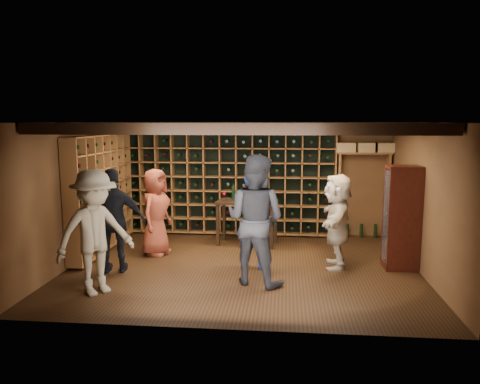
# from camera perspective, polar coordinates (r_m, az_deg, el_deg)

# --- Properties ---
(ground) EXTENTS (6.00, 6.00, 0.00)m
(ground) POSITION_cam_1_polar(r_m,az_deg,el_deg) (8.29, 0.29, -9.09)
(ground) COLOR #341D0E
(ground) RESTS_ON ground
(room_shell) EXTENTS (6.00, 6.00, 6.00)m
(room_shell) POSITION_cam_1_polar(r_m,az_deg,el_deg) (7.95, 0.34, 7.89)
(room_shell) COLOR brown
(room_shell) RESTS_ON ground
(wine_rack_back) EXTENTS (4.65, 0.30, 2.20)m
(wine_rack_back) POSITION_cam_1_polar(r_m,az_deg,el_deg) (10.36, -1.42, 1.02)
(wine_rack_back) COLOR brown
(wine_rack_back) RESTS_ON ground
(wine_rack_left) EXTENTS (0.30, 2.65, 2.20)m
(wine_rack_left) POSITION_cam_1_polar(r_m,az_deg,el_deg) (9.48, -16.52, -0.05)
(wine_rack_left) COLOR brown
(wine_rack_left) RESTS_ON ground
(crate_shelf) EXTENTS (1.20, 0.32, 2.07)m
(crate_shelf) POSITION_cam_1_polar(r_m,az_deg,el_deg) (10.37, 14.90, 3.06)
(crate_shelf) COLOR brown
(crate_shelf) RESTS_ON ground
(display_cabinet) EXTENTS (0.55, 0.50, 1.75)m
(display_cabinet) POSITION_cam_1_polar(r_m,az_deg,el_deg) (8.47, 19.06, -3.20)
(display_cabinet) COLOR #3A120B
(display_cabinet) RESTS_ON ground
(man_blue_shirt) EXTENTS (0.73, 0.60, 1.74)m
(man_blue_shirt) POSITION_cam_1_polar(r_m,az_deg,el_deg) (8.05, 1.53, -3.22)
(man_blue_shirt) COLOR navy
(man_blue_shirt) RESTS_ON ground
(man_grey_suit) EXTENTS (1.21, 1.10, 2.02)m
(man_grey_suit) POSITION_cam_1_polar(r_m,az_deg,el_deg) (7.26, 1.87, -3.39)
(man_grey_suit) COLOR black
(man_grey_suit) RESTS_ON ground
(guest_red_floral) EXTENTS (0.70, 0.90, 1.64)m
(guest_red_floral) POSITION_cam_1_polar(r_m,az_deg,el_deg) (8.98, -10.23, -2.43)
(guest_red_floral) COLOR maroon
(guest_red_floral) RESTS_ON ground
(guest_woman_black) EXTENTS (1.09, 0.60, 1.76)m
(guest_woman_black) POSITION_cam_1_polar(r_m,az_deg,el_deg) (8.07, -15.11, -3.42)
(guest_woman_black) COLOR black
(guest_woman_black) RESTS_ON ground
(guest_khaki) EXTENTS (1.30, 1.34, 1.84)m
(guest_khaki) POSITION_cam_1_polar(r_m,az_deg,el_deg) (7.15, -17.26, -4.72)
(guest_khaki) COLOR #7D7156
(guest_khaki) RESTS_ON ground
(guest_beige) EXTENTS (0.63, 1.56, 1.63)m
(guest_beige) POSITION_cam_1_polar(r_m,az_deg,el_deg) (8.27, 11.74, -3.46)
(guest_beige) COLOR tan
(guest_beige) RESTS_ON ground
(tasting_table) EXTENTS (1.28, 0.75, 1.19)m
(tasting_table) POSITION_cam_1_polar(r_m,az_deg,el_deg) (9.56, 0.84, -1.74)
(tasting_table) COLOR black
(tasting_table) RESTS_ON ground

